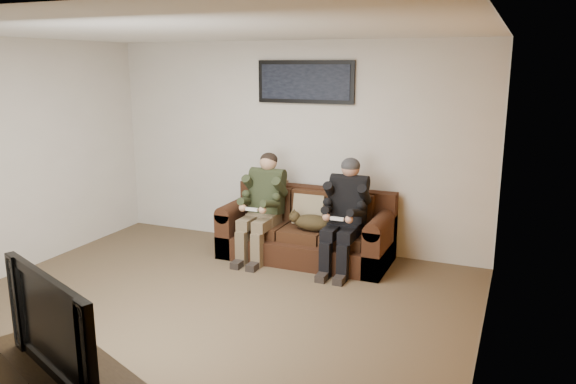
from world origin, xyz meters
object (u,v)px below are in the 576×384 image
at_px(framed_poster, 305,82).
at_px(person_right, 345,209).
at_px(cat, 311,222).
at_px(television, 68,321).
at_px(sofa, 308,232).
at_px(person_left, 263,201).

bearing_deg(framed_poster, person_right, -37.95).
bearing_deg(cat, person_right, 3.25).
distance_m(cat, television, 3.60).
height_order(sofa, cat, sofa).
bearing_deg(person_left, framed_poster, 60.31).
bearing_deg(framed_poster, sofa, -63.06).
bearing_deg(sofa, framed_poster, 116.94).
bearing_deg(person_left, cat, -2.04).
relative_size(sofa, person_right, 1.60).
xyz_separation_m(cat, television, (-0.22, -3.58, 0.30)).
bearing_deg(person_right, person_left, -179.98).
height_order(person_right, television, person_right).
relative_size(sofa, framed_poster, 1.62).
distance_m(person_right, cat, 0.45).
bearing_deg(television, cat, 109.26).
xyz_separation_m(framed_poster, television, (0.10, -4.17, -1.29)).
height_order(sofa, person_right, person_right).
xyz_separation_m(person_right, television, (-0.63, -3.60, 0.11)).
bearing_deg(sofa, person_left, -162.03).
bearing_deg(framed_poster, cat, -61.66).
xyz_separation_m(cat, framed_poster, (-0.32, 0.59, 1.59)).
xyz_separation_m(sofa, television, (-0.10, -3.77, 0.50)).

